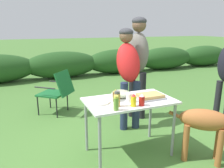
# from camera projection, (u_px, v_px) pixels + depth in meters

# --- Properties ---
(ground_plane) EXTENTS (60.00, 60.00, 0.00)m
(ground_plane) POSITION_uv_depth(u_px,v_px,m) (128.00, 153.00, 2.90)
(ground_plane) COLOR #477533
(shrub_hedge) EXTENTS (14.40, 0.90, 0.85)m
(shrub_hedge) POSITION_uv_depth(u_px,v_px,m) (62.00, 65.00, 7.10)
(shrub_hedge) COLOR #234C1E
(shrub_hedge) RESTS_ON ground
(folding_table) EXTENTS (1.10, 0.64, 0.74)m
(folding_table) POSITION_uv_depth(u_px,v_px,m) (129.00, 106.00, 2.73)
(folding_table) COLOR white
(folding_table) RESTS_ON ground
(food_tray) EXTENTS (0.35, 0.25, 0.06)m
(food_tray) POSITION_uv_depth(u_px,v_px,m) (150.00, 96.00, 2.76)
(food_tray) COLOR #9E9EA3
(food_tray) RESTS_ON folding_table
(plate_stack) EXTENTS (0.23, 0.23, 0.02)m
(plate_stack) POSITION_uv_depth(u_px,v_px,m) (100.00, 102.00, 2.60)
(plate_stack) COLOR white
(plate_stack) RESTS_ON folding_table
(mixing_bowl) EXTENTS (0.25, 0.25, 0.09)m
(mixing_bowl) POSITION_uv_depth(u_px,v_px,m) (121.00, 94.00, 2.81)
(mixing_bowl) COLOR #ADBC99
(mixing_bowl) RESTS_ON folding_table
(paper_cup_stack) EXTENTS (0.08, 0.08, 0.11)m
(paper_cup_stack) POSITION_uv_depth(u_px,v_px,m) (129.00, 98.00, 2.62)
(paper_cup_stack) COLOR white
(paper_cup_stack) RESTS_ON folding_table
(spice_jar) EXTENTS (0.07, 0.07, 0.18)m
(spice_jar) POSITION_uv_depth(u_px,v_px,m) (117.00, 99.00, 2.46)
(spice_jar) COLOR #B2893D
(spice_jar) RESTS_ON folding_table
(mustard_bottle) EXTENTS (0.06, 0.06, 0.15)m
(mustard_bottle) POSITION_uv_depth(u_px,v_px,m) (134.00, 100.00, 2.47)
(mustard_bottle) COLOR yellow
(mustard_bottle) RESTS_ON folding_table
(ketchup_bottle) EXTENTS (0.07, 0.07, 0.14)m
(ketchup_bottle) POSITION_uv_depth(u_px,v_px,m) (142.00, 100.00, 2.50)
(ketchup_bottle) COLOR red
(ketchup_bottle) RESTS_ON folding_table
(beer_bottle) EXTENTS (0.07, 0.07, 0.15)m
(beer_bottle) POSITION_uv_depth(u_px,v_px,m) (116.00, 96.00, 2.64)
(beer_bottle) COLOR brown
(beer_bottle) RESTS_ON folding_table
(relish_jar) EXTENTS (0.06, 0.06, 0.17)m
(relish_jar) POSITION_uv_depth(u_px,v_px,m) (116.00, 103.00, 2.35)
(relish_jar) COLOR olive
(relish_jar) RESTS_ON folding_table
(standing_person_with_beanie) EXTENTS (0.43, 0.53, 1.60)m
(standing_person_with_beanie) POSITION_uv_depth(u_px,v_px,m) (128.00, 67.00, 3.45)
(standing_person_with_beanie) COLOR #232D4C
(standing_person_with_beanie) RESTS_ON ground
(standing_person_in_red_jacket) EXTENTS (0.43, 0.45, 1.78)m
(standing_person_in_red_jacket) POSITION_uv_depth(u_px,v_px,m) (138.00, 56.00, 3.77)
(standing_person_in_red_jacket) COLOR black
(standing_person_in_red_jacket) RESTS_ON ground
(dog) EXTENTS (0.74, 0.66, 0.73)m
(dog) POSITION_uv_depth(u_px,v_px,m) (209.00, 123.00, 2.61)
(dog) COLOR #9E5B2D
(dog) RESTS_ON ground
(camp_chair_green_behind_table) EXTENTS (0.75, 0.73, 0.83)m
(camp_chair_green_behind_table) POSITION_uv_depth(u_px,v_px,m) (57.00, 90.00, 4.11)
(camp_chair_green_behind_table) COLOR #19602D
(camp_chair_green_behind_table) RESTS_ON ground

